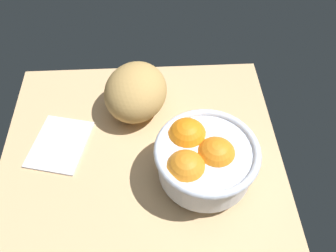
# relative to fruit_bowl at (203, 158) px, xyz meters

# --- Properties ---
(ground_plane) EXTENTS (0.75, 0.62, 0.03)m
(ground_plane) POSITION_rel_fruit_bowl_xyz_m (0.03, -0.12, -0.08)
(ground_plane) COLOR tan
(fruit_bowl) EXTENTS (0.21, 0.21, 0.12)m
(fruit_bowl) POSITION_rel_fruit_bowl_xyz_m (0.00, 0.00, 0.00)
(fruit_bowl) COLOR silver
(fruit_bowl) RESTS_ON ground
(bread_loaf) EXTENTS (0.20, 0.18, 0.12)m
(bread_loaf) POSITION_rel_fruit_bowl_xyz_m (-0.20, -0.13, -0.01)
(bread_loaf) COLOR tan
(bread_loaf) RESTS_ON ground
(napkin_spare) EXTENTS (0.17, 0.15, 0.01)m
(napkin_spare) POSITION_rel_fruit_bowl_xyz_m (-0.10, -0.31, -0.06)
(napkin_spare) COLOR silver
(napkin_spare) RESTS_ON ground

